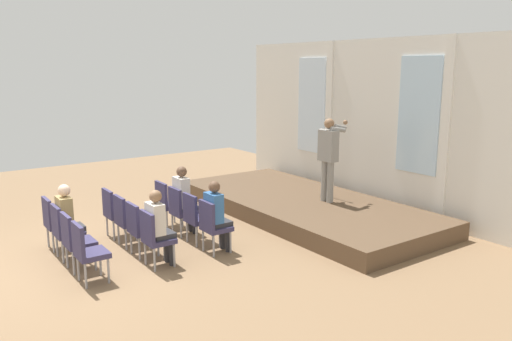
{
  "coord_description": "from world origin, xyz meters",
  "views": [
    {
      "loc": [
        8.18,
        -1.98,
        3.19
      ],
      "look_at": [
        0.14,
        3.74,
        1.17
      ],
      "focal_mm": 35.77,
      "sensor_mm": 36.0,
      "label": 1
    }
  ],
  "objects_px": {
    "chair_r0_c3": "(213,224)",
    "chair_r1_c2": "(139,226)",
    "speaker": "(328,154)",
    "audience_r2_c1": "(68,217)",
    "audience_r0_c3": "(217,213)",
    "chair_r2_c3": "(87,249)",
    "chair_r1_c1": "(126,218)",
    "audience_r1_c3": "(159,224)",
    "chair_r0_c0": "(167,201)",
    "chair_r1_c3": "(154,235)",
    "chair_r2_c1": "(64,229)",
    "chair_r2_c2": "(75,238)",
    "chair_r0_c1": "(180,208)",
    "chair_r0_c2": "(196,215)",
    "chair_r2_c0": "(55,220)",
    "mic_stand": "(327,182)",
    "audience_r0_c1": "(184,197)",
    "chair_r1_c0": "(114,210)"
  },
  "relations": [
    {
      "from": "chair_r0_c3",
      "to": "chair_r1_c2",
      "type": "relative_size",
      "value": 1.0
    },
    {
      "from": "speaker",
      "to": "audience_r2_c1",
      "type": "height_order",
      "value": "speaker"
    },
    {
      "from": "audience_r0_c3",
      "to": "chair_r2_c3",
      "type": "distance_m",
      "value": 2.25
    },
    {
      "from": "chair_r0_c3",
      "to": "chair_r1_c1",
      "type": "relative_size",
      "value": 1.0
    },
    {
      "from": "chair_r1_c1",
      "to": "audience_r1_c3",
      "type": "relative_size",
      "value": 0.74
    },
    {
      "from": "chair_r0_c0",
      "to": "chair_r1_c3",
      "type": "height_order",
      "value": "same"
    },
    {
      "from": "chair_r2_c1",
      "to": "chair_r2_c2",
      "type": "distance_m",
      "value": 0.6
    },
    {
      "from": "chair_r0_c1",
      "to": "chair_r0_c2",
      "type": "distance_m",
      "value": 0.6
    },
    {
      "from": "speaker",
      "to": "chair_r2_c0",
      "type": "distance_m",
      "value": 5.5
    },
    {
      "from": "audience_r2_c1",
      "to": "chair_r1_c3",
      "type": "bearing_deg",
      "value": 39.75
    },
    {
      "from": "chair_r2_c3",
      "to": "chair_r0_c3",
      "type": "bearing_deg",
      "value": 90.0
    },
    {
      "from": "chair_r0_c3",
      "to": "chair_r0_c1",
      "type": "bearing_deg",
      "value": 180.0
    },
    {
      "from": "chair_r1_c1",
      "to": "chair_r2_c2",
      "type": "relative_size",
      "value": 1.0
    },
    {
      "from": "audience_r0_c3",
      "to": "chair_r1_c3",
      "type": "bearing_deg",
      "value": -90.0
    },
    {
      "from": "chair_r0_c1",
      "to": "chair_r2_c3",
      "type": "height_order",
      "value": "same"
    },
    {
      "from": "chair_r1_c2",
      "to": "chair_r1_c3",
      "type": "height_order",
      "value": "same"
    },
    {
      "from": "speaker",
      "to": "chair_r0_c2",
      "type": "distance_m",
      "value": 3.22
    },
    {
      "from": "mic_stand",
      "to": "audience_r2_c1",
      "type": "height_order",
      "value": "mic_stand"
    },
    {
      "from": "chair_r2_c3",
      "to": "chair_r0_c2",
      "type": "bearing_deg",
      "value": 105.5
    },
    {
      "from": "chair_r1_c3",
      "to": "audience_r2_c1",
      "type": "distance_m",
      "value": 1.57
    },
    {
      "from": "chair_r0_c2",
      "to": "audience_r2_c1",
      "type": "height_order",
      "value": "audience_r2_c1"
    },
    {
      "from": "audience_r0_c1",
      "to": "chair_r0_c2",
      "type": "bearing_deg",
      "value": -7.62
    },
    {
      "from": "chair_r0_c3",
      "to": "chair_r2_c3",
      "type": "xyz_separation_m",
      "value": [
        0.0,
        -2.16,
        0.0
      ]
    },
    {
      "from": "chair_r0_c2",
      "to": "chair_r2_c3",
      "type": "bearing_deg",
      "value": -74.5
    },
    {
      "from": "audience_r0_c3",
      "to": "chair_r1_c2",
      "type": "relative_size",
      "value": 1.36
    },
    {
      "from": "audience_r2_c1",
      "to": "chair_r0_c3",
      "type": "bearing_deg",
      "value": 60.02
    },
    {
      "from": "speaker",
      "to": "chair_r2_c1",
      "type": "bearing_deg",
      "value": -98.3
    },
    {
      "from": "chair_r0_c0",
      "to": "audience_r1_c3",
      "type": "height_order",
      "value": "audience_r1_c3"
    },
    {
      "from": "chair_r2_c2",
      "to": "chair_r1_c2",
      "type": "bearing_deg",
      "value": 90.0
    },
    {
      "from": "chair_r1_c0",
      "to": "chair_r2_c2",
      "type": "xyz_separation_m",
      "value": [
        1.2,
        -1.08,
        0.0
      ]
    },
    {
      "from": "chair_r0_c0",
      "to": "chair_r0_c2",
      "type": "distance_m",
      "value": 1.2
    },
    {
      "from": "speaker",
      "to": "chair_r1_c0",
      "type": "height_order",
      "value": "speaker"
    },
    {
      "from": "speaker",
      "to": "audience_r0_c3",
      "type": "bearing_deg",
      "value": -81.84
    },
    {
      "from": "chair_r2_c1",
      "to": "audience_r0_c3",
      "type": "bearing_deg",
      "value": 61.9
    },
    {
      "from": "audience_r0_c3",
      "to": "audience_r0_c1",
      "type": "bearing_deg",
      "value": -179.84
    },
    {
      "from": "chair_r0_c1",
      "to": "chair_r0_c3",
      "type": "relative_size",
      "value": 1.0
    },
    {
      "from": "chair_r0_c1",
      "to": "chair_r2_c2",
      "type": "distance_m",
      "value": 2.24
    },
    {
      "from": "chair_r1_c3",
      "to": "audience_r0_c3",
      "type": "bearing_deg",
      "value": 90.0
    },
    {
      "from": "chair_r1_c1",
      "to": "audience_r1_c3",
      "type": "distance_m",
      "value": 1.22
    },
    {
      "from": "chair_r2_c3",
      "to": "audience_r0_c3",
      "type": "bearing_deg",
      "value": 90.0
    },
    {
      "from": "chair_r1_c0",
      "to": "audience_r1_c3",
      "type": "height_order",
      "value": "audience_r1_c3"
    },
    {
      "from": "chair_r0_c0",
      "to": "audience_r2_c1",
      "type": "bearing_deg",
      "value": -73.91
    },
    {
      "from": "chair_r0_c3",
      "to": "chair_r1_c2",
      "type": "xyz_separation_m",
      "value": [
        -0.6,
        -1.08,
        0.0
      ]
    },
    {
      "from": "chair_r0_c1",
      "to": "chair_r0_c3",
      "type": "bearing_deg",
      "value": 0.0
    },
    {
      "from": "speaker",
      "to": "chair_r1_c2",
      "type": "relative_size",
      "value": 1.89
    },
    {
      "from": "chair_r1_c1",
      "to": "chair_r1_c2",
      "type": "xyz_separation_m",
      "value": [
        0.6,
        0.0,
        0.0
      ]
    },
    {
      "from": "chair_r0_c0",
      "to": "audience_r0_c3",
      "type": "xyz_separation_m",
      "value": [
        1.8,
        0.08,
        0.18
      ]
    },
    {
      "from": "chair_r1_c2",
      "to": "chair_r2_c0",
      "type": "xyz_separation_m",
      "value": [
        -1.2,
        -1.08,
        0.0
      ]
    },
    {
      "from": "mic_stand",
      "to": "chair_r2_c3",
      "type": "xyz_separation_m",
      "value": [
        0.74,
        -5.54,
        -0.16
      ]
    },
    {
      "from": "chair_r0_c0",
      "to": "chair_r1_c2",
      "type": "relative_size",
      "value": 1.0
    }
  ]
}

